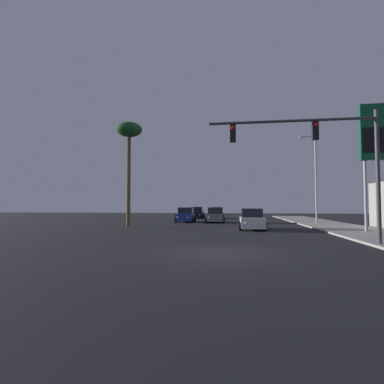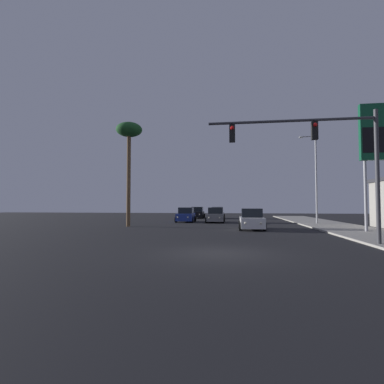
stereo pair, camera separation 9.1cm
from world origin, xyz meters
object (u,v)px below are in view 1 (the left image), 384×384
(car_grey, at_px, (215,216))
(car_silver, at_px, (217,213))
(car_black, at_px, (197,213))
(palm_tree_near, at_px, (129,136))
(car_blue, at_px, (186,215))
(street_lamp, at_px, (314,174))
(gas_station_sign, at_px, (375,139))
(traffic_light_mast, at_px, (325,148))
(car_white, at_px, (252,220))

(car_grey, bearing_deg, car_silver, -90.00)
(car_black, distance_m, palm_tree_near, 20.14)
(car_black, distance_m, car_blue, 10.20)
(car_silver, xyz_separation_m, car_blue, (-3.09, -9.79, 0.00))
(car_silver, height_order, street_lamp, street_lamp)
(car_silver, xyz_separation_m, car_grey, (0.36, -10.21, 0.00))
(car_blue, distance_m, gas_station_sign, 20.30)
(street_lamp, xyz_separation_m, gas_station_sign, (1.76, -9.18, 1.50))
(car_grey, relative_size, car_blue, 1.00)
(car_blue, relative_size, gas_station_sign, 0.48)
(car_blue, xyz_separation_m, street_lamp, (13.69, -2.61, 4.36))
(car_black, relative_size, car_blue, 1.00)
(car_silver, bearing_deg, gas_station_sign, 117.79)
(car_black, height_order, car_silver, same)
(traffic_light_mast, height_order, street_lamp, street_lamp)
(car_blue, relative_size, street_lamp, 0.48)
(car_silver, bearing_deg, street_lamp, 128.50)
(car_black, xyz_separation_m, car_white, (6.91, -19.87, 0.00))
(car_grey, xyz_separation_m, gas_station_sign, (12.00, -11.38, 5.86))
(car_black, relative_size, car_silver, 1.00)
(car_grey, bearing_deg, car_black, -74.31)
(palm_tree_near, bearing_deg, car_white, -8.66)
(car_white, bearing_deg, car_blue, -54.91)
(car_silver, height_order, car_white, same)
(gas_station_sign, bearing_deg, palm_tree_near, 168.96)
(car_silver, distance_m, traffic_light_mast, 29.73)
(gas_station_sign, bearing_deg, car_white, 165.93)
(car_grey, xyz_separation_m, palm_tree_near, (-7.49, -7.58, 7.60))
(car_grey, height_order, car_blue, same)
(car_black, xyz_separation_m, gas_station_sign, (15.39, -22.00, 5.86))
(car_blue, bearing_deg, palm_tree_near, 60.96)
(street_lamp, bearing_deg, car_blue, 169.19)
(car_blue, height_order, traffic_light_mast, traffic_light_mast)
(car_grey, xyz_separation_m, car_blue, (-3.45, 0.41, 0.00))
(traffic_light_mast, height_order, palm_tree_near, palm_tree_near)
(car_black, relative_size, traffic_light_mast, 0.53)
(car_white, distance_m, gas_station_sign, 10.52)
(car_grey, bearing_deg, car_white, 108.75)
(car_grey, relative_size, palm_tree_near, 0.45)
(car_grey, relative_size, traffic_light_mast, 0.53)
(traffic_light_mast, relative_size, street_lamp, 0.92)
(gas_station_sign, relative_size, palm_tree_near, 0.94)
(car_grey, distance_m, traffic_light_mast, 19.97)
(car_black, relative_size, street_lamp, 0.48)
(car_white, distance_m, car_blue, 11.92)
(car_white, bearing_deg, car_grey, -69.89)
(car_silver, distance_m, car_blue, 10.27)
(car_black, relative_size, palm_tree_near, 0.45)
(car_black, bearing_deg, car_blue, 87.64)
(car_white, relative_size, gas_station_sign, 0.48)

